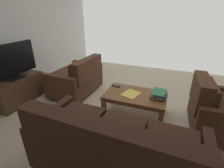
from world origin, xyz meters
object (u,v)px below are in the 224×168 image
armchair_side (220,111)px  loose_magazine (131,94)px  tv_stand (19,90)px  coffee_table (135,97)px  coffee_mug (224,166)px  sofa_main (114,149)px  flat_tv (11,61)px  tv_remote (116,86)px  book_stack (159,94)px  loveseat_near (77,78)px

armchair_side → loose_magazine: 1.36m
tv_stand → loose_magazine: size_ratio=3.36×
coffee_table → coffee_mug: bearing=126.6°
sofa_main → coffee_mug: size_ratio=18.41×
loose_magazine → coffee_table: bearing=34.1°
coffee_table → armchair_side: bearing=-179.8°
flat_tv → coffee_mug: 3.41m
flat_tv → tv_remote: size_ratio=6.31×
sofa_main → flat_tv: 2.54m
book_stack → loose_magazine: (0.45, 0.05, -0.05)m
coffee_mug → tv_stand: bearing=-15.9°
loveseat_near → tv_remote: 1.00m
coffee_mug → flat_tv: bearing=-15.9°
armchair_side → coffee_mug: 1.40m
coffee_table → armchair_side: 1.28m
coffee_table → book_stack: bearing=-176.3°
sofa_main → tv_remote: bearing=-71.0°
tv_stand → loose_magazine: (-2.20, -0.39, 0.15)m
coffee_mug → book_stack: 1.51m
tv_remote → coffee_mug: bearing=133.1°
coffee_table → coffee_mug: 1.70m
coffee_mug → tv_remote: size_ratio=0.62×
flat_tv → loose_magazine: size_ratio=3.47×
book_stack → tv_remote: size_ratio=1.93×
loveseat_near → sofa_main: bearing=132.2°
tv_stand → armchair_side: armchair_side is taller
sofa_main → book_stack: sofa_main is taller
tv_remote → tv_stand: bearing=17.4°
tv_stand → book_stack: tv_stand is taller
loose_magazine → loveseat_near: bearing=-178.9°
book_stack → coffee_table: bearing=3.7°
coffee_mug → loose_magazine: coffee_mug is taller
flat_tv → armchair_side: size_ratio=1.13×
loveseat_near → book_stack: size_ratio=3.62×
loveseat_near → tv_stand: 1.18m
coffee_table → armchair_side: armchair_side is taller
flat_tv → book_stack: 2.72m
loveseat_near → tv_stand: size_ratio=1.14×
sofa_main → tv_stand: (2.35, -0.84, -0.12)m
tv_remote → loose_magazine: (-0.35, 0.19, -0.01)m
coffee_mug → tv_remote: 2.08m
book_stack → coffee_mug: bearing=114.2°
sofa_main → loveseat_near: bearing=-47.8°
tv_stand → tv_remote: tv_stand is taller
sofa_main → coffee_mug: (-0.92, 0.09, 0.26)m
tv_stand → flat_tv: flat_tv is taller
sofa_main → flat_tv: bearing=-19.8°
armchair_side → loose_magazine: (1.35, 0.03, 0.05)m
loveseat_near → loose_magazine: (-1.32, 0.39, 0.05)m
loveseat_near → book_stack: loveseat_near is taller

